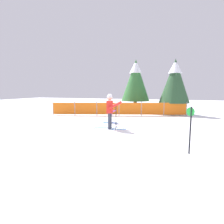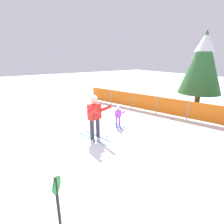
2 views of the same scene
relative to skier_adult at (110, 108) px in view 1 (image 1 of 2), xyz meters
The scene contains 7 objects.
ground_plane 1.16m from the skier_adult, 165.56° to the right, with size 60.00×60.00×0.00m, color white.
skier_adult is the anchor object (origin of this frame).
skier_child 1.73m from the skier_adult, 108.39° to the left, with size 0.98×0.51×1.03m.
safety_fence 4.85m from the skier_adult, 100.38° to the left, with size 10.32×3.07×1.13m.
conifer_far 7.94m from the skier_adult, 64.69° to the left, with size 2.48×2.48×4.61m.
conifer_near 8.01m from the skier_adult, 90.94° to the left, with size 2.62×2.62×4.86m.
trail_marker 4.49m from the skier_adult, 36.91° to the right, with size 0.22×0.20×1.53m.
Camera 1 is at (3.22, -8.57, 2.05)m, focal length 28.00 mm.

